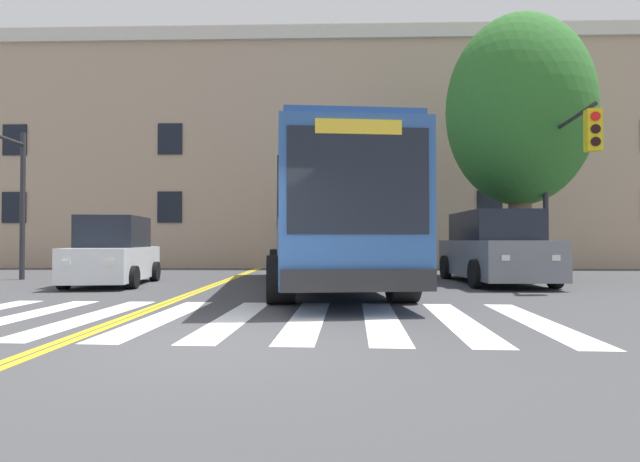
{
  "coord_description": "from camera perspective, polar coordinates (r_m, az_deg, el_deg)",
  "views": [
    {
      "loc": [
        1.42,
        -6.15,
        1.27
      ],
      "look_at": [
        1.07,
        6.12,
        1.49
      ],
      "focal_mm": 28.0,
      "sensor_mm": 36.0,
      "label": 1
    }
  ],
  "objects": [
    {
      "name": "ground_plane",
      "position": [
        6.44,
        -11.43,
        -12.4
      ],
      "size": [
        120.0,
        120.0,
        0.0
      ],
      "primitive_type": "plane",
      "color": "#424244"
    },
    {
      "name": "crosswalk",
      "position": [
        8.26,
        -9.87,
        -9.84
      ],
      "size": [
        10.18,
        4.45,
        0.01
      ],
      "color": "white",
      "rests_on": "ground"
    },
    {
      "name": "car_black_behind_bus",
      "position": [
        21.83,
        3.19,
        -2.19
      ],
      "size": [
        2.37,
        4.06,
        1.79
      ],
      "color": "black",
      "rests_on": "ground"
    },
    {
      "name": "car_grey_far_lane",
      "position": [
        15.56,
        19.25,
        -1.94
      ],
      "size": [
        2.38,
        5.24,
        2.1
      ],
      "color": "slate",
      "rests_on": "ground"
    },
    {
      "name": "building_facade",
      "position": [
        26.45,
        1.05,
        8.15
      ],
      "size": [
        35.54,
        8.15,
        10.96
      ],
      "color": "tan",
      "rests_on": "ground"
    },
    {
      "name": "street_tree_curbside_large",
      "position": [
        18.15,
        21.81,
        12.54
      ],
      "size": [
        6.77,
        6.83,
        8.68
      ],
      "color": "brown",
      "rests_on": "ground"
    },
    {
      "name": "city_bus",
      "position": [
        13.3,
        0.67,
        1.72
      ],
      "size": [
        3.91,
        10.78,
        3.5
      ],
      "color": "#2D5699",
      "rests_on": "ground"
    },
    {
      "name": "car_white_near_lane",
      "position": [
        15.24,
        -22.5,
        -2.42
      ],
      "size": [
        2.3,
        4.08,
        1.93
      ],
      "color": "white",
      "rests_on": "ground"
    },
    {
      "name": "traffic_light_near_corner",
      "position": [
        15.57,
        26.1,
        6.76
      ],
      "size": [
        0.67,
        3.91,
        5.06
      ],
      "color": "#28282D",
      "rests_on": "ground"
    },
    {
      "name": "lane_line_yellow_inner",
      "position": [
        22.3,
        -7.28,
        -4.27
      ],
      "size": [
        0.12,
        36.0,
        0.01
      ],
      "primitive_type": "cube",
      "color": "gold",
      "rests_on": "ground"
    },
    {
      "name": "lane_line_yellow_outer",
      "position": [
        22.28,
        -6.88,
        -4.27
      ],
      "size": [
        0.12,
        36.0,
        0.01
      ],
      "primitive_type": "cube",
      "color": "gold",
      "rests_on": "ground"
    }
  ]
}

